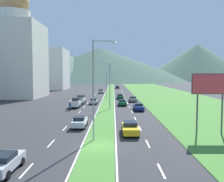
% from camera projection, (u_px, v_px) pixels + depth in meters
% --- Properties ---
extents(ground_plane, '(600.00, 600.00, 0.00)m').
position_uv_depth(ground_plane, '(99.00, 147.00, 23.71)').
color(ground_plane, '#2D2D30').
extents(grass_median, '(3.20, 240.00, 0.06)m').
position_uv_depth(grass_median, '(109.00, 95.00, 83.56)').
color(grass_median, '#477F33').
rests_on(grass_median, ground_plane).
extents(grass_verge_right, '(24.00, 240.00, 0.06)m').
position_uv_depth(grass_verge_right, '(167.00, 95.00, 83.44)').
color(grass_verge_right, '#477F33').
rests_on(grass_verge_right, ground_plane).
extents(lane_dash_left_2, '(0.16, 2.80, 0.01)m').
position_uv_depth(lane_dash_left_2, '(27.00, 170.00, 17.83)').
color(lane_dash_left_2, silver).
rests_on(lane_dash_left_2, ground_plane).
extents(lane_dash_left_3, '(0.16, 2.80, 0.01)m').
position_uv_depth(lane_dash_left_3, '(51.00, 143.00, 24.85)').
color(lane_dash_left_3, silver).
rests_on(lane_dash_left_3, ground_plane).
extents(lane_dash_left_4, '(0.16, 2.80, 0.01)m').
position_uv_depth(lane_dash_left_4, '(65.00, 128.00, 31.87)').
color(lane_dash_left_4, silver).
rests_on(lane_dash_left_4, ground_plane).
extents(lane_dash_left_5, '(0.16, 2.80, 0.01)m').
position_uv_depth(lane_dash_left_5, '(74.00, 119.00, 38.89)').
color(lane_dash_left_5, silver).
rests_on(lane_dash_left_5, ground_plane).
extents(lane_dash_left_6, '(0.16, 2.80, 0.01)m').
position_uv_depth(lane_dash_left_6, '(80.00, 112.00, 45.91)').
color(lane_dash_left_6, silver).
rests_on(lane_dash_left_6, ground_plane).
extents(lane_dash_left_7, '(0.16, 2.80, 0.01)m').
position_uv_depth(lane_dash_left_7, '(84.00, 107.00, 52.93)').
color(lane_dash_left_7, silver).
rests_on(lane_dash_left_7, ground_plane).
extents(lane_dash_left_8, '(0.16, 2.80, 0.01)m').
position_uv_depth(lane_dash_left_8, '(88.00, 103.00, 59.95)').
color(lane_dash_left_8, silver).
rests_on(lane_dash_left_8, ground_plane).
extents(lane_dash_left_9, '(0.16, 2.80, 0.01)m').
position_uv_depth(lane_dash_left_9, '(90.00, 100.00, 66.97)').
color(lane_dash_left_9, silver).
rests_on(lane_dash_left_9, ground_plane).
extents(lane_dash_left_10, '(0.16, 2.80, 0.01)m').
position_uv_depth(lane_dash_left_10, '(92.00, 98.00, 73.99)').
color(lane_dash_left_10, silver).
rests_on(lane_dash_left_10, ground_plane).
extents(lane_dash_left_11, '(0.16, 2.80, 0.01)m').
position_uv_depth(lane_dash_left_11, '(94.00, 96.00, 81.01)').
color(lane_dash_left_11, silver).
rests_on(lane_dash_left_11, ground_plane).
extents(lane_dash_left_12, '(0.16, 2.80, 0.01)m').
position_uv_depth(lane_dash_left_12, '(96.00, 94.00, 88.03)').
color(lane_dash_left_12, silver).
rests_on(lane_dash_left_12, ground_plane).
extents(lane_dash_left_13, '(0.16, 2.80, 0.01)m').
position_uv_depth(lane_dash_left_13, '(97.00, 93.00, 95.05)').
color(lane_dash_left_13, silver).
rests_on(lane_dash_left_13, ground_plane).
extents(lane_dash_left_14, '(0.16, 2.80, 0.01)m').
position_uv_depth(lane_dash_left_14, '(98.00, 91.00, 102.07)').
color(lane_dash_left_14, silver).
rests_on(lane_dash_left_14, ground_plane).
extents(lane_dash_left_15, '(0.16, 2.80, 0.01)m').
position_uv_depth(lane_dash_left_15, '(99.00, 90.00, 109.09)').
color(lane_dash_left_15, silver).
rests_on(lane_dash_left_15, ground_plane).
extents(lane_dash_right_2, '(0.16, 2.80, 0.01)m').
position_uv_depth(lane_dash_right_2, '(161.00, 171.00, 17.77)').
color(lane_dash_right_2, silver).
rests_on(lane_dash_right_2, ground_plane).
extents(lane_dash_right_3, '(0.16, 2.80, 0.01)m').
position_uv_depth(lane_dash_right_3, '(148.00, 143.00, 24.79)').
color(lane_dash_right_3, silver).
rests_on(lane_dash_right_3, ground_plane).
extents(lane_dash_right_4, '(0.16, 2.80, 0.01)m').
position_uv_depth(lane_dash_right_4, '(140.00, 128.00, 31.81)').
color(lane_dash_right_4, silver).
rests_on(lane_dash_right_4, ground_plane).
extents(lane_dash_right_5, '(0.16, 2.80, 0.01)m').
position_uv_depth(lane_dash_right_5, '(135.00, 119.00, 38.83)').
color(lane_dash_right_5, silver).
rests_on(lane_dash_right_5, ground_plane).
extents(lane_dash_right_6, '(0.16, 2.80, 0.01)m').
position_uv_depth(lane_dash_right_6, '(132.00, 112.00, 45.85)').
color(lane_dash_right_6, silver).
rests_on(lane_dash_right_6, ground_plane).
extents(lane_dash_right_7, '(0.16, 2.80, 0.01)m').
position_uv_depth(lane_dash_right_7, '(129.00, 107.00, 52.87)').
color(lane_dash_right_7, silver).
rests_on(lane_dash_right_7, ground_plane).
extents(lane_dash_right_8, '(0.16, 2.80, 0.01)m').
position_uv_depth(lane_dash_right_8, '(128.00, 103.00, 59.89)').
color(lane_dash_right_8, silver).
rests_on(lane_dash_right_8, ground_plane).
extents(lane_dash_right_9, '(0.16, 2.80, 0.01)m').
position_uv_depth(lane_dash_right_9, '(126.00, 100.00, 66.91)').
color(lane_dash_right_9, silver).
rests_on(lane_dash_right_9, ground_plane).
extents(lane_dash_right_10, '(0.16, 2.80, 0.01)m').
position_uv_depth(lane_dash_right_10, '(125.00, 98.00, 73.93)').
color(lane_dash_right_10, silver).
rests_on(lane_dash_right_10, ground_plane).
extents(lane_dash_right_11, '(0.16, 2.80, 0.01)m').
position_uv_depth(lane_dash_right_11, '(124.00, 96.00, 80.95)').
color(lane_dash_right_11, silver).
rests_on(lane_dash_right_11, ground_plane).
extents(lane_dash_right_12, '(0.16, 2.80, 0.01)m').
position_uv_depth(lane_dash_right_12, '(123.00, 94.00, 87.97)').
color(lane_dash_right_12, silver).
rests_on(lane_dash_right_12, ground_plane).
extents(lane_dash_right_13, '(0.16, 2.80, 0.01)m').
position_uv_depth(lane_dash_right_13, '(122.00, 93.00, 94.99)').
color(lane_dash_right_13, silver).
rests_on(lane_dash_right_13, ground_plane).
extents(lane_dash_right_14, '(0.16, 2.80, 0.01)m').
position_uv_depth(lane_dash_right_14, '(122.00, 91.00, 102.01)').
color(lane_dash_right_14, silver).
rests_on(lane_dash_right_14, ground_plane).
extents(lane_dash_right_15, '(0.16, 2.80, 0.01)m').
position_uv_depth(lane_dash_right_15, '(121.00, 90.00, 109.03)').
color(lane_dash_right_15, silver).
rests_on(lane_dash_right_15, ground_plane).
extents(edge_line_median_left, '(0.16, 240.00, 0.01)m').
position_uv_depth(edge_line_median_left, '(104.00, 95.00, 83.57)').
color(edge_line_median_left, silver).
rests_on(edge_line_median_left, ground_plane).
extents(edge_line_median_right, '(0.16, 240.00, 0.01)m').
position_uv_depth(edge_line_median_right, '(114.00, 95.00, 83.55)').
color(edge_line_median_right, silver).
rests_on(edge_line_median_right, ground_plane).
extents(domed_building, '(16.65, 16.65, 34.62)m').
position_uv_depth(domed_building, '(15.00, 52.00, 74.56)').
color(domed_building, beige).
rests_on(domed_building, ground_plane).
extents(midrise_colored, '(17.85, 17.85, 19.71)m').
position_uv_depth(midrise_colored, '(49.00, 69.00, 116.32)').
color(midrise_colored, silver).
rests_on(midrise_colored, ground_plane).
extents(hill_far_left, '(198.08, 198.08, 39.42)m').
position_uv_depth(hill_far_left, '(45.00, 64.00, 265.45)').
color(hill_far_left, '#516B56').
rests_on(hill_far_left, ground_plane).
extents(hill_far_center, '(215.46, 215.46, 39.08)m').
position_uv_depth(hill_far_center, '(100.00, 64.00, 281.55)').
color(hill_far_center, '#3D5647').
rests_on(hill_far_center, ground_plane).
extents(hill_far_right, '(140.08, 140.08, 43.71)m').
position_uv_depth(hill_far_right, '(197.00, 62.00, 281.99)').
color(hill_far_right, '#516B56').
rests_on(hill_far_right, ground_plane).
extents(street_lamp_near, '(2.66, 0.28, 11.00)m').
position_uv_depth(street_lamp_near, '(95.00, 84.00, 25.48)').
color(street_lamp_near, '#99999E').
rests_on(street_lamp_near, ground_plane).
extents(street_lamp_mid, '(2.71, 0.32, 9.67)m').
position_uv_depth(street_lamp_mid, '(108.00, 83.00, 48.88)').
color(street_lamp_mid, '#99999E').
rests_on(street_lamp_mid, ground_plane).
extents(street_lamp_far, '(2.57, 0.41, 8.13)m').
position_uv_depth(street_lamp_far, '(108.00, 83.00, 72.35)').
color(street_lamp_far, '#99999E').
rests_on(street_lamp_far, ground_plane).
extents(billboard_roadside, '(4.51, 0.28, 7.40)m').
position_uv_depth(billboard_roadside, '(210.00, 88.00, 28.25)').
color(billboard_roadside, '#4C4C51').
rests_on(billboard_roadside, ground_plane).
extents(car_0, '(1.85, 4.49, 1.40)m').
position_uv_depth(car_0, '(94.00, 101.00, 58.20)').
color(car_0, '#B2B2B7').
rests_on(car_0, ground_plane).
extents(car_1, '(2.04, 4.42, 1.40)m').
position_uv_depth(car_1, '(117.00, 87.00, 121.81)').
color(car_1, black).
rests_on(car_1, ground_plane).
extents(car_2, '(1.90, 4.29, 1.51)m').
position_uv_depth(car_2, '(80.00, 122.00, 32.46)').
color(car_2, silver).
rests_on(car_2, ground_plane).
extents(car_3, '(1.95, 4.12, 1.36)m').
position_uv_depth(car_3, '(122.00, 102.00, 55.28)').
color(car_3, '#0C5128').
rests_on(car_3, ground_plane).
extents(car_4, '(2.04, 4.54, 1.57)m').
position_uv_depth(car_4, '(101.00, 91.00, 91.61)').
color(car_4, '#B2B2B7').
rests_on(car_4, ground_plane).
extents(car_5, '(2.01, 4.68, 1.39)m').
position_uv_depth(car_5, '(133.00, 99.00, 63.14)').
color(car_5, slate).
rests_on(car_5, ground_plane).
extents(car_6, '(1.94, 4.63, 1.42)m').
position_uv_depth(car_6, '(139.00, 107.00, 47.85)').
color(car_6, navy).
rests_on(car_6, ground_plane).
extents(car_7, '(1.97, 4.48, 1.45)m').
position_uv_depth(car_7, '(120.00, 96.00, 70.29)').
color(car_7, '#0C5128').
rests_on(car_7, ground_plane).
extents(car_8, '(2.01, 4.77, 1.49)m').
position_uv_depth(car_8, '(130.00, 128.00, 28.77)').
color(car_8, yellow).
rests_on(car_8, ground_plane).
extents(car_9, '(1.92, 4.20, 1.44)m').
position_uv_depth(car_9, '(4.00, 162.00, 17.48)').
color(car_9, '#B2B2B7').
rests_on(car_9, ground_plane).
extents(pickup_truck_0, '(2.18, 5.40, 2.00)m').
position_uv_depth(pickup_truck_0, '(76.00, 103.00, 52.63)').
color(pickup_truck_0, silver).
rests_on(pickup_truck_0, ground_plane).
extents(pickup_truck_1, '(2.18, 5.40, 2.00)m').
position_uv_depth(pickup_truck_1, '(81.00, 100.00, 59.19)').
color(pickup_truck_1, silver).
rests_on(pickup_truck_1, ground_plane).
extents(motorcycle_rider, '(0.36, 2.00, 1.80)m').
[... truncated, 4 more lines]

